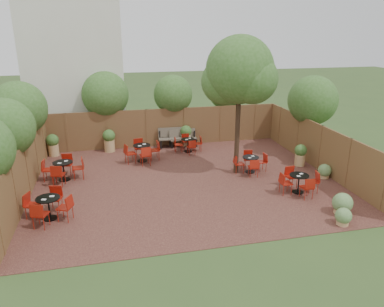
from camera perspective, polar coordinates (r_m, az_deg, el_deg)
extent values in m
plane|color=#354F23|center=(15.25, -0.96, -4.25)|extent=(80.00, 80.00, 0.00)
cube|color=#351715|center=(15.24, -0.96, -4.22)|extent=(12.00, 10.00, 0.02)
cube|color=#563220|center=(19.59, -4.00, 4.05)|extent=(12.00, 0.08, 2.00)
cube|color=#563220|center=(14.94, -24.15, -2.35)|extent=(0.08, 10.00, 2.00)
cube|color=#563220|center=(17.09, 19.12, 0.82)|extent=(0.08, 10.00, 2.00)
cube|color=beige|center=(21.89, -17.50, 12.79)|extent=(5.00, 4.00, 8.00)
sphere|color=#30591D|center=(17.46, -25.08, 6.25)|extent=(2.35, 2.35, 2.35)
sphere|color=#30591D|center=(14.60, -26.91, 3.53)|extent=(2.11, 2.11, 2.11)
sphere|color=#30591D|center=(19.71, -13.19, 8.79)|extent=(2.38, 2.38, 2.38)
sphere|color=#30591D|center=(19.91, -2.95, 9.07)|extent=(2.06, 2.06, 2.06)
sphere|color=#30591D|center=(20.83, 5.22, 9.25)|extent=(1.83, 1.83, 1.83)
sphere|color=#30591D|center=(18.65, 18.08, 7.79)|extent=(2.34, 2.34, 2.34)
cylinder|color=black|center=(15.52, 7.06, 5.06)|extent=(0.25, 0.25, 4.60)
sphere|color=#30591D|center=(15.17, 7.38, 12.68)|extent=(2.72, 2.72, 2.72)
sphere|color=#30591D|center=(15.44, 5.01, 10.98)|extent=(1.91, 1.91, 1.91)
sphere|color=#30591D|center=(14.97, 9.32, 11.28)|extent=(1.99, 1.99, 1.99)
cube|color=brown|center=(19.46, -1.37, 2.25)|extent=(1.49, 0.61, 0.05)
cube|color=brown|center=(19.57, -1.49, 3.14)|extent=(1.45, 0.28, 0.44)
cube|color=black|center=(19.41, -3.26, 1.50)|extent=(0.11, 0.44, 0.39)
cube|color=black|center=(19.66, 0.50, 1.76)|extent=(0.11, 0.44, 0.39)
cube|color=brown|center=(19.36, -2.71, 2.32)|extent=(1.65, 0.56, 0.05)
cube|color=brown|center=(19.49, -2.84, 3.33)|extent=(1.64, 0.19, 0.49)
cube|color=black|center=(19.32, -4.86, 1.46)|extent=(0.09, 0.49, 0.44)
cube|color=black|center=(19.57, -0.56, 1.76)|extent=(0.09, 0.49, 0.44)
cylinder|color=black|center=(17.58, -7.64, -1.11)|extent=(0.47, 0.47, 0.03)
cylinder|color=black|center=(17.46, -7.69, 0.06)|extent=(0.05, 0.05, 0.74)
cylinder|color=black|center=(17.34, -7.74, 1.25)|extent=(0.81, 0.81, 0.03)
cube|color=white|center=(17.42, -7.36, 1.44)|extent=(0.16, 0.13, 0.02)
cube|color=white|center=(17.20, -8.06, 1.18)|extent=(0.16, 0.13, 0.02)
cylinder|color=black|center=(16.17, -19.01, -3.81)|extent=(0.46, 0.46, 0.03)
cylinder|color=black|center=(16.04, -19.15, -2.58)|extent=(0.05, 0.05, 0.73)
cylinder|color=black|center=(15.91, -19.29, -1.31)|extent=(0.80, 0.80, 0.03)
cube|color=white|center=(15.97, -18.82, -1.10)|extent=(0.15, 0.11, 0.02)
cube|color=white|center=(15.80, -19.72, -1.41)|extent=(0.15, 0.11, 0.02)
cylinder|color=black|center=(16.31, 8.91, -2.79)|extent=(0.41, 0.41, 0.03)
cylinder|color=black|center=(16.19, 8.97, -1.70)|extent=(0.05, 0.05, 0.65)
cylinder|color=black|center=(16.07, 9.03, -0.57)|extent=(0.71, 0.71, 0.03)
cube|color=white|center=(16.17, 9.31, -0.39)|extent=(0.14, 0.11, 0.01)
cube|color=white|center=(15.94, 8.87, -0.66)|extent=(0.14, 0.11, 0.01)
cylinder|color=black|center=(14.75, 15.95, -5.71)|extent=(0.42, 0.42, 0.03)
cylinder|color=black|center=(14.61, 16.07, -4.49)|extent=(0.05, 0.05, 0.67)
cylinder|color=black|center=(14.48, 16.19, -3.23)|extent=(0.73, 0.73, 0.03)
cube|color=white|center=(14.59, 16.45, -3.00)|extent=(0.14, 0.10, 0.01)
cube|color=white|center=(14.34, 16.08, -3.36)|extent=(0.14, 0.10, 0.01)
cylinder|color=black|center=(13.19, -20.95, -9.28)|extent=(0.44, 0.44, 0.03)
cylinder|color=black|center=(13.03, -21.13, -7.89)|extent=(0.05, 0.05, 0.71)
cylinder|color=black|center=(12.88, -21.32, -6.44)|extent=(0.77, 0.77, 0.03)
cube|color=white|center=(12.93, -20.76, -6.17)|extent=(0.16, 0.14, 0.02)
cube|color=white|center=(12.78, -21.85, -6.59)|extent=(0.16, 0.14, 0.02)
cylinder|color=black|center=(18.76, -0.63, 0.35)|extent=(0.39, 0.39, 0.03)
cylinder|color=black|center=(18.67, -0.63, 1.27)|extent=(0.04, 0.04, 0.63)
cylinder|color=black|center=(18.57, -0.64, 2.22)|extent=(0.68, 0.68, 0.03)
cube|color=white|center=(18.66, -0.36, 2.36)|extent=(0.13, 0.09, 0.01)
cube|color=white|center=(18.45, -0.84, 2.17)|extent=(0.13, 0.09, 0.01)
cylinder|color=tan|center=(19.17, -12.57, 1.18)|extent=(0.52, 0.52, 0.59)
sphere|color=#30591D|center=(19.02, -12.68, 2.70)|extent=(0.62, 0.62, 0.62)
cylinder|color=tan|center=(19.67, -0.94, 2.05)|extent=(0.50, 0.50, 0.57)
sphere|color=#30591D|center=(19.53, -0.94, 3.47)|extent=(0.60, 0.60, 0.60)
cylinder|color=tan|center=(19.30, -20.51, 0.49)|extent=(0.49, 0.49, 0.57)
sphere|color=#30591D|center=(19.16, -20.68, 1.93)|extent=(0.59, 0.59, 0.59)
cylinder|color=tan|center=(17.51, 16.25, -0.95)|extent=(0.45, 0.45, 0.52)
sphere|color=#30591D|center=(17.37, 16.39, 0.48)|extent=(0.54, 0.54, 0.54)
cylinder|color=tan|center=(13.59, 22.00, -8.12)|extent=(0.50, 0.50, 0.23)
sphere|color=#567C40|center=(13.47, 22.15, -7.05)|extent=(0.68, 0.68, 0.68)
cylinder|color=tan|center=(12.91, 22.15, -9.72)|extent=(0.38, 0.38, 0.17)
sphere|color=#567C40|center=(12.81, 22.27, -8.87)|extent=(0.52, 0.52, 0.52)
cylinder|color=tan|center=(16.45, 19.64, -3.22)|extent=(0.40, 0.40, 0.18)
sphere|color=#567C40|center=(16.37, 19.72, -2.48)|extent=(0.55, 0.55, 0.55)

